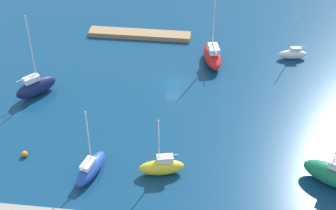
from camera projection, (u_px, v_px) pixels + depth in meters
name	position (u px, v px, depth m)	size (l,w,h in m)	color
water	(174.00, 84.00, 83.04)	(160.00, 160.00, 0.00)	navy
pier_dock	(140.00, 34.00, 95.17)	(18.87, 2.81, 0.84)	#997A56
sailboat_yellow_along_channel	(162.00, 167.00, 66.05)	(6.12, 3.05, 8.92)	yellow
sailboat_navy_mid_basin	(36.00, 87.00, 79.75)	(6.05, 6.51, 13.63)	#141E4C
sailboat_green_center_basin	(334.00, 174.00, 64.36)	(8.11, 5.87, 13.29)	#19724C
sailboat_blue_outer_mooring	(91.00, 168.00, 65.91)	(3.66, 6.92, 10.08)	#2347B2
sailboat_white_near_pier	(293.00, 54.00, 88.59)	(5.05, 2.04, 7.80)	white
sailboat_red_east_end	(212.00, 56.00, 87.19)	(4.37, 8.21, 11.73)	red
mooring_buoy_orange	(25.00, 154.00, 69.13)	(0.83, 0.83, 0.83)	orange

